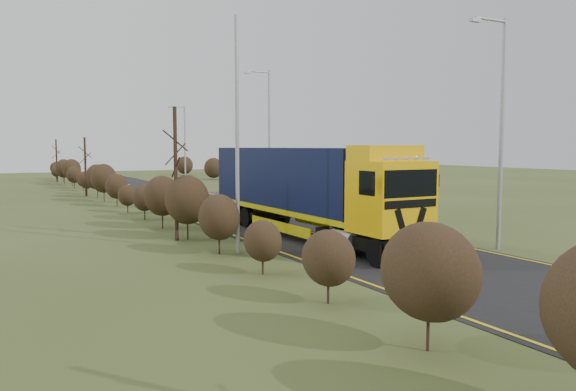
% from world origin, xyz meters
% --- Properties ---
extents(ground, '(160.00, 160.00, 0.00)m').
position_xyz_m(ground, '(0.00, 0.00, 0.00)').
color(ground, '#3F4A20').
rests_on(ground, ground).
extents(road, '(8.00, 120.00, 0.02)m').
position_xyz_m(road, '(0.00, 10.00, 0.01)').
color(road, black).
rests_on(road, ground).
extents(layby, '(6.00, 18.00, 0.02)m').
position_xyz_m(layby, '(6.50, 20.00, 0.01)').
color(layby, '#322F2C').
rests_on(layby, ground).
extents(lane_markings, '(7.52, 116.00, 0.01)m').
position_xyz_m(lane_markings, '(0.00, 9.69, 0.03)').
color(lane_markings, yellow).
rests_on(lane_markings, road).
extents(hedgerow, '(2.24, 102.04, 6.05)m').
position_xyz_m(hedgerow, '(-6.00, 7.89, 1.62)').
color(hedgerow, black).
rests_on(hedgerow, ground).
extents(lorry, '(3.01, 15.52, 4.32)m').
position_xyz_m(lorry, '(-0.89, 2.02, 2.45)').
color(lorry, black).
rests_on(lorry, ground).
extents(car_red_hatchback, '(2.75, 4.55, 1.45)m').
position_xyz_m(car_red_hatchback, '(7.16, 20.45, 0.73)').
color(car_red_hatchback, '#A11D08').
rests_on(car_red_hatchback, ground).
extents(car_blue_sedan, '(1.99, 3.96, 1.24)m').
position_xyz_m(car_blue_sedan, '(6.74, 19.22, 0.62)').
color(car_blue_sedan, '#090F33').
rests_on(car_blue_sedan, ground).
extents(streetlight_near, '(2.00, 0.19, 9.43)m').
position_xyz_m(streetlight_near, '(4.49, -4.51, 5.20)').
color(streetlight_near, '#A3A5A9').
rests_on(streetlight_near, ground).
extents(streetlight_mid, '(2.14, 0.20, 10.13)m').
position_xyz_m(streetlight_mid, '(5.38, 18.68, 5.62)').
color(streetlight_mid, '#A3A5A9').
rests_on(streetlight_mid, ground).
extents(streetlight_far, '(1.88, 0.18, 8.83)m').
position_xyz_m(streetlight_far, '(5.69, 40.56, 4.86)').
color(streetlight_far, '#A3A5A9').
rests_on(streetlight_far, ground).
extents(left_pole, '(0.16, 0.16, 9.39)m').
position_xyz_m(left_pole, '(-5.20, -0.02, 4.69)').
color(left_pole, '#A3A5A9').
rests_on(left_pole, ground).
extents(speed_sign, '(0.57, 0.10, 2.08)m').
position_xyz_m(speed_sign, '(4.28, 16.46, 1.43)').
color(speed_sign, '#A3A5A9').
rests_on(speed_sign, ground).
extents(warning_board, '(0.77, 0.11, 2.02)m').
position_xyz_m(warning_board, '(5.80, 20.61, 1.24)').
color(warning_board, '#A3A5A9').
rests_on(warning_board, ground).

